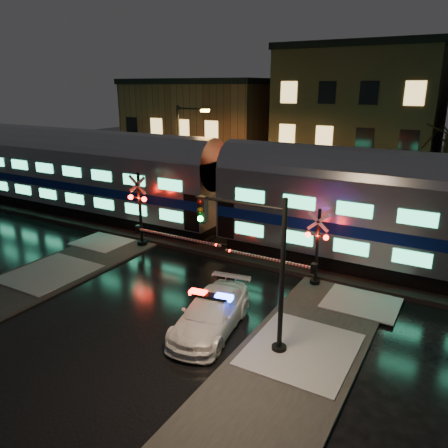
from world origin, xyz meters
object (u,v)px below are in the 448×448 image
Objects in this scene: police_car at (211,313)px; traffic_light at (258,270)px; crossing_signal_right at (308,254)px; streetlight at (182,154)px; crossing_signal_left at (144,218)px.

traffic_light is at bearing -13.27° from police_car.
streetlight is (-11.68, 6.70, 2.87)m from crossing_signal_right.
crossing_signal_left is at bearing -72.96° from streetlight.
streetlight is at bearing 150.15° from crossing_signal_right.
crossing_signal_left is at bearing 135.21° from police_car.
traffic_light is 17.25m from streetlight.
crossing_signal_left is 1.10× the size of traffic_light.
police_car is 2.99m from traffic_light.
streetlight reaches higher than crossing_signal_left.
crossing_signal_left is 11.43m from traffic_light.
crossing_signal_right is 0.69× the size of streetlight.
crossing_signal_right is at bearing -0.09° from crossing_signal_left.
crossing_signal_right is 9.64m from crossing_signal_left.
traffic_light reaches higher than police_car.
crossing_signal_right is at bearing 98.59° from traffic_light.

